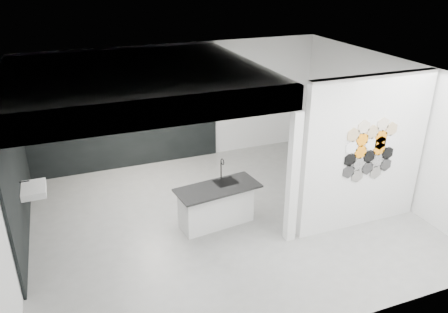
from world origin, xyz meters
TOP-DOWN VIEW (x-y plane):
  - floor at (0.00, 0.00)m, footprint 7.00×6.00m
  - partition_panel at (2.23, -1.00)m, footprint 2.45×0.15m
  - bay_clad_back at (-1.30, 2.97)m, footprint 4.40×0.04m
  - bay_clad_left at (-3.47, 1.00)m, footprint 0.04×4.00m
  - bulkhead at (-1.30, 1.00)m, footprint 4.40×4.00m
  - corner_column at (0.82, -1.00)m, footprint 0.16×0.16m
  - fascia_beam at (-1.30, -0.92)m, footprint 4.40×0.16m
  - wall_basin at (-3.24, 0.80)m, footprint 0.40×0.60m
  - display_shelf at (-1.20, 2.87)m, footprint 3.00×0.15m
  - kitchen_island at (-0.20, -0.10)m, footprint 1.57×0.85m
  - stockpot at (-2.25, 2.87)m, footprint 0.23×0.23m
  - kettle at (-0.38, 2.87)m, footprint 0.19×0.19m
  - glass_bowl at (0.15, 2.87)m, footprint 0.18×0.18m
  - glass_vase at (0.15, 2.87)m, footprint 0.14×0.14m
  - bottle_dark at (-1.47, 2.87)m, footprint 0.08×0.08m
  - utensil_cup at (-2.07, 2.87)m, footprint 0.10×0.10m
  - hex_tile_cluster at (2.26, -1.09)m, footprint 1.04×0.02m

SIDE VIEW (x-z plane):
  - floor at x=0.00m, z-range -0.01..0.00m
  - kitchen_island at x=-0.20m, z-range -0.20..1.01m
  - wall_basin at x=-3.24m, z-range 0.79..0.91m
  - bay_clad_back at x=-1.30m, z-range 0.00..2.35m
  - bay_clad_left at x=-3.47m, z-range 0.00..2.35m
  - corner_column at x=0.82m, z-range 0.00..2.35m
  - display_shelf at x=-1.20m, z-range 1.28..1.32m
  - utensil_cup at x=-2.07m, z-range 1.32..1.42m
  - glass_bowl at x=0.15m, z-range 1.32..1.42m
  - glass_vase at x=0.15m, z-range 1.32..1.46m
  - kettle at x=-0.38m, z-range 1.32..1.48m
  - partition_panel at x=2.23m, z-range 0.00..2.80m
  - bottle_dark at x=-1.47m, z-range 1.32..1.49m
  - stockpot at x=-2.25m, z-range 1.32..1.49m
  - hex_tile_cluster at x=2.26m, z-range 0.92..2.09m
  - bulkhead at x=-1.30m, z-range 2.35..2.75m
  - fascia_beam at x=-1.30m, z-range 2.35..2.75m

